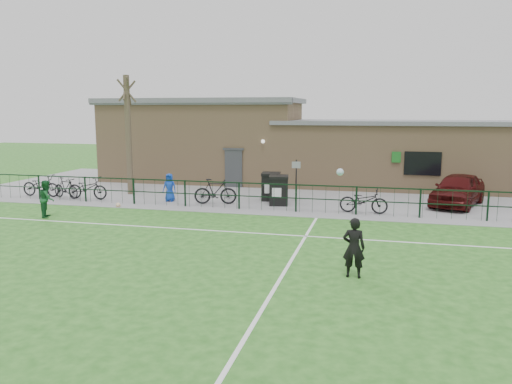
% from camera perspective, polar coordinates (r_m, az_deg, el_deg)
% --- Properties ---
extents(ground, '(90.00, 90.00, 0.00)m').
position_cam_1_polar(ground, '(13.90, -5.00, -8.54)').
color(ground, '#235D1B').
rests_on(ground, ground).
extents(paving_strip, '(34.00, 13.00, 0.02)m').
position_cam_1_polar(paving_strip, '(26.71, 4.37, 0.12)').
color(paving_strip, gray).
rests_on(paving_strip, ground).
extents(pitch_line_touch, '(28.00, 0.10, 0.01)m').
position_cam_1_polar(pitch_line_touch, '(21.19, 1.82, -2.27)').
color(pitch_line_touch, white).
rests_on(pitch_line_touch, ground).
extents(pitch_line_mid, '(28.00, 0.10, 0.01)m').
position_cam_1_polar(pitch_line_mid, '(17.59, -0.78, -4.68)').
color(pitch_line_mid, white).
rests_on(pitch_line_mid, ground).
extents(pitch_line_perp, '(0.10, 16.00, 0.01)m').
position_cam_1_polar(pitch_line_perp, '(13.41, 3.22, -9.17)').
color(pitch_line_perp, white).
rests_on(pitch_line_perp, ground).
extents(perimeter_fence, '(28.00, 0.10, 1.20)m').
position_cam_1_polar(perimeter_fence, '(21.28, 1.94, -0.60)').
color(perimeter_fence, black).
rests_on(perimeter_fence, ground).
extents(bare_tree, '(0.30, 0.30, 6.00)m').
position_cam_1_polar(bare_tree, '(26.13, -14.38, 6.26)').
color(bare_tree, '#473A2B').
rests_on(bare_tree, ground).
extents(wheelie_bin_left, '(0.92, 1.02, 1.24)m').
position_cam_1_polar(wheelie_bin_left, '(23.77, 1.72, 0.54)').
color(wheelie_bin_left, black).
rests_on(wheelie_bin_left, paving_strip).
extents(wheelie_bin_right, '(0.97, 1.06, 1.24)m').
position_cam_1_polar(wheelie_bin_right, '(22.63, 2.62, 0.10)').
color(wheelie_bin_right, black).
rests_on(wheelie_bin_right, paving_strip).
extents(sign_post, '(0.07, 0.07, 2.00)m').
position_cam_1_polar(sign_post, '(23.17, 4.61, 1.24)').
color(sign_post, black).
rests_on(sign_post, paving_strip).
extents(car_maroon, '(3.16, 4.61, 1.46)m').
position_cam_1_polar(car_maroon, '(24.17, 22.07, 0.27)').
color(car_maroon, '#3F0B0B').
rests_on(car_maroon, paving_strip).
extents(bicycle_a, '(2.10, 0.79, 1.09)m').
position_cam_1_polar(bicycle_a, '(27.03, -23.36, 0.69)').
color(bicycle_a, black).
rests_on(bicycle_a, paving_strip).
extents(bicycle_b, '(1.75, 0.94, 1.01)m').
position_cam_1_polar(bicycle_b, '(26.00, -20.91, 0.44)').
color(bicycle_b, black).
rests_on(bicycle_b, paving_strip).
extents(bicycle_c, '(2.07, 0.72, 1.09)m').
position_cam_1_polar(bicycle_c, '(25.40, -18.71, 0.45)').
color(bicycle_c, black).
rests_on(bicycle_c, paving_strip).
extents(bicycle_d, '(2.02, 0.95, 1.17)m').
position_cam_1_polar(bicycle_d, '(22.82, -4.68, 0.06)').
color(bicycle_d, black).
rests_on(bicycle_d, paving_strip).
extents(bicycle_e, '(2.02, 0.83, 1.04)m').
position_cam_1_polar(bicycle_e, '(21.24, 12.20, -0.98)').
color(bicycle_e, black).
rests_on(bicycle_e, paving_strip).
extents(spectator_child, '(0.67, 0.46, 1.32)m').
position_cam_1_polar(spectator_child, '(23.80, -9.85, 0.52)').
color(spectator_child, '#123CAA').
rests_on(spectator_child, paving_strip).
extents(goalkeeper_kick, '(0.99, 3.02, 2.50)m').
position_cam_1_polar(goalkeeper_kick, '(13.13, 11.06, -5.96)').
color(goalkeeper_kick, black).
rests_on(goalkeeper_kick, ground).
extents(outfield_player, '(0.82, 0.90, 1.50)m').
position_cam_1_polar(outfield_player, '(21.76, -22.78, -0.70)').
color(outfield_player, '#185629').
rests_on(outfield_player, ground).
extents(ball_ground, '(0.21, 0.21, 0.21)m').
position_cam_1_polar(ball_ground, '(23.01, -15.47, -1.43)').
color(ball_ground, white).
rests_on(ball_ground, ground).
extents(clubhouse, '(24.25, 5.40, 4.96)m').
position_cam_1_polar(clubhouse, '(29.54, 3.70, 5.33)').
color(clubhouse, tan).
rests_on(clubhouse, ground).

